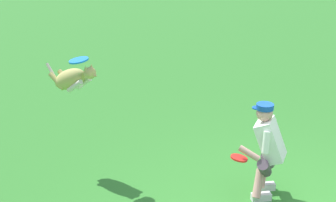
# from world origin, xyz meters

# --- Properties ---
(person) EXTENTS (0.71, 0.63, 1.29)m
(person) POSITION_xyz_m (0.15, -0.70, 0.70)
(person) COLOR silver
(person) RESTS_ON ground_plane
(dog) EXTENTS (0.77, 0.76, 0.53)m
(dog) POSITION_xyz_m (2.61, -1.95, 1.35)
(dog) COLOR tan
(frisbee_flying) EXTENTS (0.34, 0.34, 0.08)m
(frisbee_flying) POSITION_xyz_m (2.50, -1.73, 1.68)
(frisbee_flying) COLOR #1D84F0
(frisbee_held) EXTENTS (0.31, 0.32, 0.08)m
(frisbee_held) POSITION_xyz_m (0.54, -0.65, 0.61)
(frisbee_held) COLOR red
(frisbee_held) RESTS_ON person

